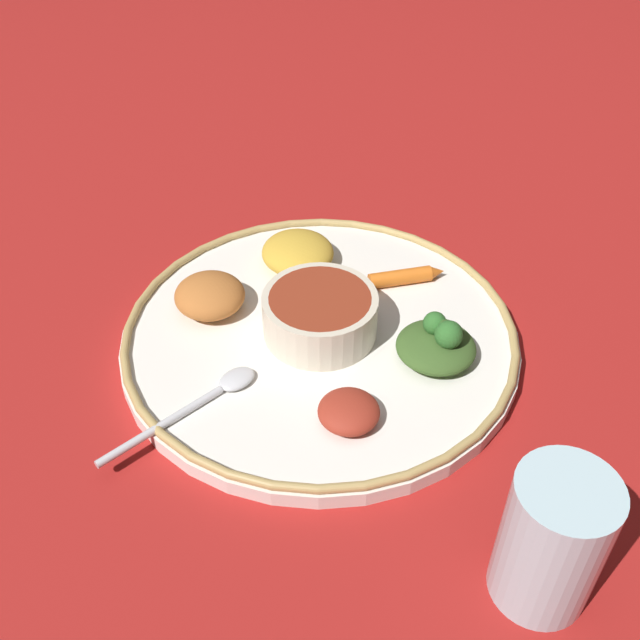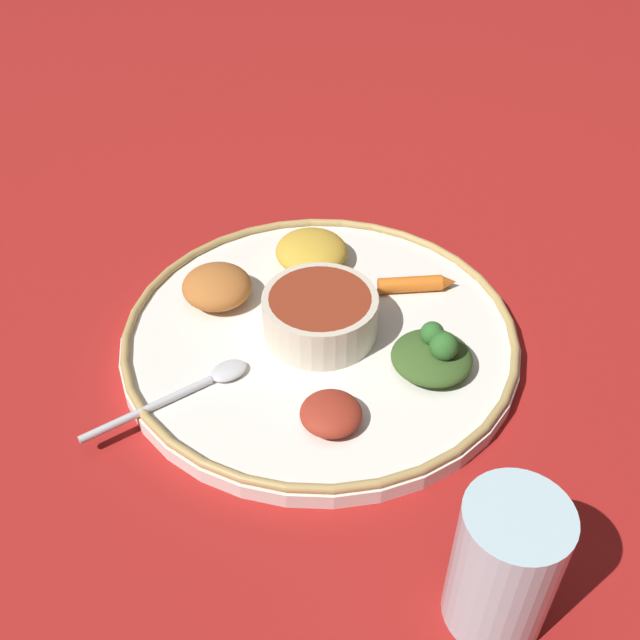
# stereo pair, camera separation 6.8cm
# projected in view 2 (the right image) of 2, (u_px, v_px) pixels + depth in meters

# --- Properties ---
(ground_plane) EXTENTS (2.40, 2.40, 0.00)m
(ground_plane) POSITION_uv_depth(u_px,v_px,m) (320.00, 344.00, 0.70)
(ground_plane) COLOR maroon
(platter) EXTENTS (0.37, 0.37, 0.02)m
(platter) POSITION_uv_depth(u_px,v_px,m) (320.00, 338.00, 0.70)
(platter) COLOR white
(platter) RESTS_ON ground_plane
(platter_rim) EXTENTS (0.37, 0.37, 0.01)m
(platter_rim) POSITION_uv_depth(u_px,v_px,m) (320.00, 330.00, 0.69)
(platter_rim) COLOR tan
(platter_rim) RESTS_ON platter
(center_bowl) EXTENTS (0.11, 0.11, 0.04)m
(center_bowl) POSITION_uv_depth(u_px,v_px,m) (320.00, 314.00, 0.68)
(center_bowl) COLOR beige
(center_bowl) RESTS_ON platter
(spoon) EXTENTS (0.15, 0.08, 0.01)m
(spoon) POSITION_uv_depth(u_px,v_px,m) (194.00, 387.00, 0.64)
(spoon) COLOR silver
(spoon) RESTS_ON platter
(greens_pile) EXTENTS (0.09, 0.09, 0.04)m
(greens_pile) POSITION_uv_depth(u_px,v_px,m) (434.00, 354.00, 0.65)
(greens_pile) COLOR #385623
(greens_pile) RESTS_ON platter
(carrot_near_spoon) EXTENTS (0.06, 0.07, 0.02)m
(carrot_near_spoon) POSITION_uv_depth(u_px,v_px,m) (416.00, 284.00, 0.74)
(carrot_near_spoon) COLOR orange
(carrot_near_spoon) RESTS_ON platter
(mound_chickpea) EXTENTS (0.07, 0.07, 0.03)m
(mound_chickpea) POSITION_uv_depth(u_px,v_px,m) (217.00, 286.00, 0.72)
(mound_chickpea) COLOR #B2662D
(mound_chickpea) RESTS_ON platter
(mound_lentil_yellow) EXTENTS (0.11, 0.11, 0.03)m
(mound_lentil_yellow) POSITION_uv_depth(u_px,v_px,m) (312.00, 251.00, 0.77)
(mound_lentil_yellow) COLOR gold
(mound_lentil_yellow) RESTS_ON platter
(mound_beet) EXTENTS (0.06, 0.06, 0.02)m
(mound_beet) POSITION_uv_depth(u_px,v_px,m) (331.00, 413.00, 0.60)
(mound_beet) COLOR maroon
(mound_beet) RESTS_ON platter
(drinking_glass) EXTENTS (0.07, 0.07, 0.11)m
(drinking_glass) POSITION_uv_depth(u_px,v_px,m) (502.00, 572.00, 0.47)
(drinking_glass) COLOR silver
(drinking_glass) RESTS_ON ground_plane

